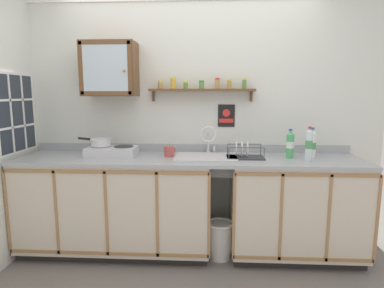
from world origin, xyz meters
name	(u,v)px	position (x,y,z in m)	size (l,w,h in m)	color
floor	(187,264)	(0.00, 0.00, 0.00)	(6.25, 6.25, 0.00)	slate
back_wall	(191,121)	(0.00, 0.58, 1.26)	(3.85, 0.07, 2.51)	silver
lower_cabinet_run	(117,205)	(-0.70, 0.23, 0.46)	(1.82, 0.65, 0.92)	black
lower_cabinet_run_right	(295,209)	(1.01, 0.23, 0.46)	(1.22, 0.65, 0.92)	black
countertop	(189,159)	(0.00, 0.23, 0.93)	(3.21, 0.67, 0.03)	#9EA3A8
backsplash	(191,148)	(0.00, 0.54, 0.99)	(3.21, 0.02, 0.08)	#9EA3A8
sink	(206,161)	(0.16, 0.27, 0.91)	(0.58, 0.47, 0.43)	silver
hot_plate_stove	(112,151)	(-0.74, 0.26, 0.99)	(0.46, 0.27, 0.10)	silver
saucepan	(100,142)	(-0.86, 0.28, 1.08)	(0.37, 0.23, 0.07)	silver
bottle_opaque_white_0	(312,144)	(1.16, 0.33, 1.07)	(0.08, 0.08, 0.28)	white
bottle_water_clear_1	(309,145)	(1.08, 0.16, 1.09)	(0.06, 0.06, 0.31)	silver
bottle_soda_green_2	(290,144)	(0.94, 0.28, 1.07)	(0.07, 0.07, 0.27)	#4CB266
dish_rack	(244,154)	(0.52, 0.24, 0.98)	(0.34, 0.22, 0.16)	#333338
mug	(169,151)	(-0.19, 0.27, 1.00)	(0.11, 0.11, 0.10)	#B24C47
wall_cabinet	(110,69)	(-0.78, 0.41, 1.78)	(0.52, 0.31, 0.52)	brown
spice_shelf	(201,89)	(0.11, 0.48, 1.59)	(1.04, 0.14, 0.23)	brown
warning_sign	(226,116)	(0.36, 0.55, 1.32)	(0.17, 0.01, 0.22)	black
window	(16,113)	(-1.62, 0.19, 1.36)	(0.03, 0.59, 0.75)	#262D38
trash_bin	(220,239)	(0.30, 0.15, 0.18)	(0.26, 0.26, 0.35)	silver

